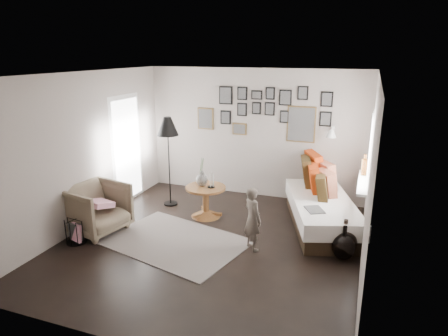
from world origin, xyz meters
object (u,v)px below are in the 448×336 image
(daybed, at_px, (322,205))
(floor_lamp, at_px, (168,130))
(demijohn_large, at_px, (344,242))
(vase, at_px, (202,177))
(demijohn_small, at_px, (343,247))
(armchair, at_px, (96,208))
(child, at_px, (253,219))
(magazine_basket, at_px, (76,231))
(pedestal_table, at_px, (206,203))

(daybed, xyz_separation_m, floor_lamp, (-2.91, -0.07, 1.14))
(daybed, height_order, demijohn_large, daybed)
(vase, relative_size, demijohn_small, 1.00)
(armchair, xyz_separation_m, floor_lamp, (0.58, 1.51, 1.09))
(demijohn_small, distance_m, child, 1.37)
(magazine_basket, bearing_deg, pedestal_table, 47.44)
(vase, distance_m, magazine_basket, 2.28)
(pedestal_table, xyz_separation_m, demijohn_large, (2.47, -0.65, -0.04))
(pedestal_table, height_order, demijohn_small, pedestal_table)
(vase, xyz_separation_m, daybed, (2.11, 0.35, -0.38))
(magazine_basket, bearing_deg, child, 15.53)
(daybed, distance_m, floor_lamp, 3.13)
(demijohn_small, bearing_deg, magazine_basket, -167.43)
(magazine_basket, bearing_deg, daybed, 29.82)
(floor_lamp, relative_size, magazine_basket, 4.50)
(pedestal_table, height_order, vase, vase)
(pedestal_table, relative_size, demijohn_large, 1.28)
(vase, xyz_separation_m, magazine_basket, (-1.45, -1.68, -0.54))
(magazine_basket, bearing_deg, armchair, 81.70)
(child, bearing_deg, magazine_basket, 56.55)
(floor_lamp, xyz_separation_m, demijohn_small, (3.35, -1.08, -1.30))
(floor_lamp, xyz_separation_m, child, (2.03, -1.23, -1.00))
(demijohn_small, bearing_deg, floor_lamp, 162.21)
(pedestal_table, bearing_deg, armchair, -140.39)
(daybed, relative_size, child, 2.42)
(pedestal_table, height_order, magazine_basket, pedestal_table)
(armchair, height_order, demijohn_small, armchair)
(floor_lamp, bearing_deg, armchair, -110.87)
(daybed, xyz_separation_m, magazine_basket, (-3.55, -2.04, -0.16))
(pedestal_table, relative_size, child, 0.73)
(demijohn_large, xyz_separation_m, child, (-1.33, -0.27, 0.28))
(demijohn_large, bearing_deg, magazine_basket, -165.80)
(daybed, height_order, armchair, daybed)
(demijohn_large, bearing_deg, child, -168.52)
(pedestal_table, bearing_deg, demijohn_large, -14.74)
(floor_lamp, bearing_deg, pedestal_table, -19.13)
(daybed, height_order, floor_lamp, floor_lamp)
(demijohn_small, bearing_deg, armchair, -173.64)
(pedestal_table, xyz_separation_m, magazine_basket, (-1.53, -1.66, -0.07))
(child, bearing_deg, daybed, -83.26)
(armchair, xyz_separation_m, magazine_basket, (-0.07, -0.45, -0.22))
(daybed, distance_m, demijohn_small, 1.24)
(vase, height_order, magazine_basket, vase)
(magazine_basket, distance_m, demijohn_small, 4.10)
(demijohn_small, relative_size, child, 0.52)
(vase, height_order, armchair, vase)
(vase, relative_size, floor_lamp, 0.30)
(demijohn_large, height_order, child, child)
(demijohn_small, bearing_deg, pedestal_table, 162.69)
(pedestal_table, distance_m, armchair, 1.90)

